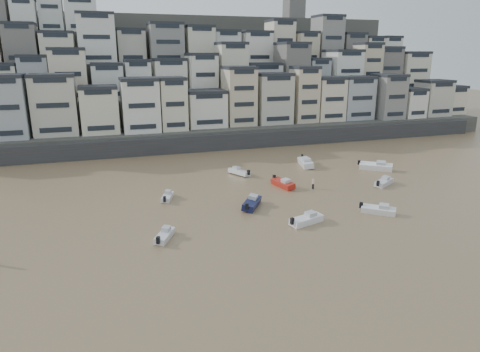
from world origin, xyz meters
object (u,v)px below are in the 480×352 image
object	(u,v)px
boat_h	(239,171)
boat_i	(306,161)
boat_c	(252,202)
boat_e	(283,183)
boat_a	(306,218)
boat_b	(379,209)
boat_g	(376,166)
boat_d	(384,181)
person_pink	(313,183)
boat_j	(165,234)
boat_f	(167,196)

from	to	relation	value
boat_h	boat_i	world-z (taller)	boat_i
boat_c	boat_e	distance (m)	10.71
boat_a	boat_b	size ratio (longest dim) A/B	1.06
boat_a	boat_g	xyz separation A→B (m)	(23.64, 19.17, 0.16)
boat_d	boat_g	world-z (taller)	boat_g
boat_a	person_pink	distance (m)	14.70
boat_d	boat_h	xyz separation A→B (m)	(-20.30, 13.24, -0.01)
boat_c	boat_g	distance (m)	30.36
boat_c	boat_h	bearing A→B (deg)	22.19
boat_e	boat_i	distance (m)	14.38
boat_j	boat_i	bearing A→B (deg)	-22.63
boat_e	boat_i	size ratio (longest dim) A/B	0.81
boat_f	boat_j	bearing A→B (deg)	-170.03
boat_f	boat_g	distance (m)	39.01
boat_c	boat_d	bearing A→B (deg)	-48.61
boat_d	boat_e	bearing A→B (deg)	133.98
boat_f	boat_i	bearing A→B (deg)	-47.99
boat_d	boat_j	distance (m)	38.13
person_pink	boat_a	bearing A→B (deg)	-120.63
boat_a	boat_c	distance (m)	8.97
boat_b	boat_d	size ratio (longest dim) A/B	0.98
boat_b	boat_d	world-z (taller)	boat_d
boat_d	boat_i	world-z (taller)	boat_i
boat_e	boat_g	distance (m)	20.69
boat_g	boat_f	bearing A→B (deg)	-135.63
boat_j	person_pink	bearing A→B (deg)	-36.96
boat_g	boat_j	bearing A→B (deg)	-118.36
boat_a	boat_g	distance (m)	30.43
boat_g	boat_h	size ratio (longest dim) A/B	1.32
boat_f	boat_j	distance (m)	13.98
boat_c	boat_f	world-z (taller)	boat_c
boat_d	boat_e	world-z (taller)	boat_e
boat_a	boat_i	size ratio (longest dim) A/B	0.80
boat_g	boat_c	bearing A→B (deg)	-120.16
boat_i	boat_j	distance (m)	39.32
boat_f	boat_h	size ratio (longest dim) A/B	0.86
boat_a	boat_b	bearing A→B (deg)	-16.86
boat_f	boat_h	distance (m)	16.87
boat_h	boat_j	bearing A→B (deg)	117.69
boat_c	person_pink	world-z (taller)	person_pink
boat_e	person_pink	distance (m)	4.76
boat_f	boat_h	xyz separation A→B (m)	(14.07, 9.31, 0.09)
boat_f	boat_j	world-z (taller)	boat_j
boat_d	boat_e	distance (m)	16.45
boat_f	boat_e	bearing A→B (deg)	-68.79
boat_b	boat_h	world-z (taller)	boat_b
boat_d	boat_b	bearing A→B (deg)	-159.90
boat_b	boat_h	bearing A→B (deg)	156.91
boat_b	boat_a	bearing A→B (deg)	-138.53
boat_j	person_pink	size ratio (longest dim) A/B	2.48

